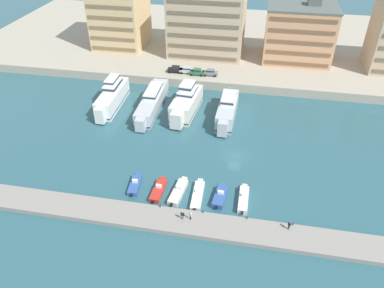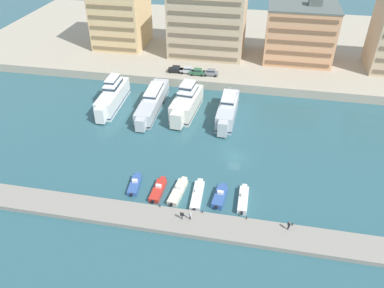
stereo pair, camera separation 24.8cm
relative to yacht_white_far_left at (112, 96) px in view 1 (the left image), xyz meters
name	(u,v)px [view 1 (the left image)]	position (x,y,z in m)	size (l,w,h in m)	color
ground_plane	(235,157)	(31.97, -15.37, -2.74)	(400.00, 400.00, 0.00)	#2D5B66
quay_promenade	(253,42)	(31.97, 48.13, -1.55)	(180.00, 70.00, 2.36)	#ADA38E
pier_dock	(224,228)	(31.97, -35.34, -2.32)	(120.00, 5.32, 0.84)	gray
yacht_white_far_left	(112,96)	(0.00, 0.00, 0.00)	(4.27, 18.16, 8.96)	white
yacht_silver_left	(152,102)	(10.01, 0.59, -0.76)	(4.28, 22.20, 6.55)	silver
yacht_ivory_mid_left	(186,103)	(18.58, 0.33, -0.02)	(6.05, 16.86, 9.03)	silver
yacht_silver_center_left	(227,110)	(28.64, -0.56, -0.46)	(4.16, 17.30, 7.20)	silver
motorboat_blue_far_left	(135,184)	(14.60, -27.81, -2.28)	(2.29, 6.24, 1.39)	#33569E
motorboat_red_left	(158,190)	(19.26, -28.45, -2.27)	(1.97, 6.83, 1.46)	red
motorboat_cream_mid_left	(178,191)	(22.93, -28.23, -2.23)	(2.55, 7.65, 1.55)	beige
motorboat_white_center_left	(198,195)	(26.51, -28.41, -2.28)	(2.05, 8.19, 1.27)	white
motorboat_blue_center	(220,196)	(30.53, -28.17, -2.16)	(2.42, 6.35, 1.64)	#33569E
motorboat_white_center_right	(243,199)	(34.64, -28.14, -2.17)	(1.69, 7.30, 1.54)	white
car_black_far_left	(175,69)	(12.07, 17.40, 0.60)	(4.18, 2.09, 1.80)	black
car_silver_left	(187,70)	(15.42, 17.48, 0.60)	(4.18, 2.09, 1.80)	#B7BCC1
car_green_mid_left	(197,72)	(18.31, 16.82, 0.60)	(4.13, 1.97, 1.80)	#2D6642
car_grey_center_left	(210,72)	(22.00, 17.17, 0.60)	(4.18, 2.09, 1.80)	slate
apartment_block_far_left	(120,9)	(-9.51, 35.57, 10.82)	(15.45, 16.91, 24.28)	#E0BC84
apartment_block_left	(208,21)	(18.34, 34.43, 9.22)	(22.26, 17.80, 21.10)	#C6AD89
apartment_block_mid_left	(299,32)	(45.23, 33.89, 7.55)	(19.44, 15.85, 17.75)	tan
pedestrian_near_edge	(289,225)	(42.21, -33.92, -0.90)	(0.41, 0.59, 1.68)	#282D3D
pedestrian_mid_deck	(190,215)	(26.40, -34.75, -0.91)	(0.54, 0.45, 1.67)	#282D3D
pedestrian_far_side	(182,215)	(25.10, -34.97, -0.88)	(0.66, 0.27, 1.72)	#4C515B
bollard_west	(160,206)	(20.81, -32.93, -1.57)	(0.20, 0.20, 0.61)	#2D2D33
bollard_west_mid	(203,211)	(28.18, -32.93, -1.57)	(0.20, 0.20, 0.61)	#2D2D33
bollard_east_mid	(247,217)	(35.56, -32.93, -1.57)	(0.20, 0.20, 0.61)	#2D2D33
bollard_east	(293,224)	(42.93, -32.93, -1.57)	(0.20, 0.20, 0.61)	#2D2D33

